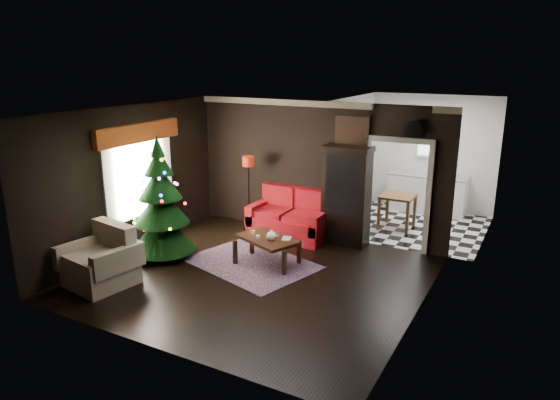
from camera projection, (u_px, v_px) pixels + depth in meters
The scene contains 26 objects.
floor at pixel (255, 277), 8.67m from camera, with size 5.50×5.50×0.00m, color black.
ceiling at pixel (253, 113), 7.90m from camera, with size 5.50×5.50×0.00m, color white.
wall_back at pixel (317, 170), 10.40m from camera, with size 5.50×5.50×0.00m, color black.
wall_front at pixel (148, 247), 6.17m from camera, with size 5.50×5.50×0.00m, color black.
wall_left at pixel (130, 180), 9.54m from camera, with size 5.50×5.50×0.00m, color black.
wall_right at pixel (423, 224), 7.02m from camera, with size 5.50×5.50×0.00m, color black.
doorway at pixel (397, 197), 9.71m from camera, with size 1.10×0.10×2.10m, color silver, non-canonical shape.
left_window at pixel (139, 175), 9.68m from camera, with size 0.05×1.60×1.40m, color white.
valance at pixel (139, 133), 9.42m from camera, with size 0.12×2.10×0.35m, color #8D3B15.
kitchen_floor at pixel (413, 226), 11.27m from camera, with size 3.00×3.00×0.00m, color white.
kitchen_window at pixel (433, 141), 12.03m from camera, with size 0.70×0.06×0.70m, color white.
rug at pixel (251, 263), 9.23m from camera, with size 2.23×1.62×0.01m, color #2D232A.
loveseat at pixel (289, 214), 10.45m from camera, with size 1.70×0.90×1.00m, color maroon, non-canonical shape.
curio_cabinet at pixel (346, 198), 9.98m from camera, with size 0.90×0.45×1.90m, color black, non-canonical shape.
floor_lamp at pixel (249, 193), 10.82m from camera, with size 0.27×0.27×1.60m, color black, non-canonical shape.
christmas_tree at pixel (161, 203), 9.30m from camera, with size 1.22×1.22×2.33m, color black, non-canonical shape.
armchair at pixel (100, 258), 8.26m from camera, with size 1.00×1.00×1.02m, color tan, non-canonical shape.
coffee_table at pixel (267, 250), 9.14m from camera, with size 1.10×0.66×0.49m, color black, non-canonical shape.
teapot at pixel (271, 236), 8.90m from camera, with size 0.20×0.20×0.19m, color white, non-canonical shape.
cup_a at pixel (258, 237), 9.02m from camera, with size 0.08×0.08×0.06m, color white.
cup_b at pixel (253, 232), 9.27m from camera, with size 0.07×0.07×0.06m, color silver.
book at pixel (282, 233), 9.00m from camera, with size 0.15×0.02×0.21m, color #A0765A.
wall_clock at pixel (414, 129), 9.19m from camera, with size 0.32×0.32×0.06m, color white.
painting at pixel (352, 131), 9.78m from camera, with size 0.62×0.05×0.52m, color #A86035.
kitchen_counter at pixel (427, 194), 12.16m from camera, with size 1.80×0.60×0.90m, color white.
kitchen_table at pixel (397, 212), 11.05m from camera, with size 0.70×0.70×0.75m, color brown, non-canonical shape.
Camera 1 is at (4.18, -6.80, 3.64)m, focal length 32.38 mm.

